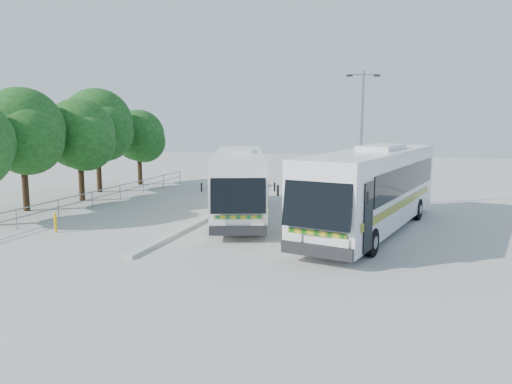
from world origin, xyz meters
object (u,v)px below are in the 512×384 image
(coach_adjacent, at_px, (373,188))
(tree_far_b, at_px, (23,130))
(tree_far_c, at_px, (80,134))
(coach_main, at_px, (239,182))
(lamppost, at_px, (361,133))
(tree_far_e, at_px, (139,136))
(bollard, at_px, (55,223))
(tree_far_d, at_px, (98,124))

(coach_adjacent, bearing_deg, tree_far_b, -165.94)
(tree_far_c, xyz_separation_m, coach_main, (11.13, -1.87, -2.39))
(tree_far_c, height_order, lamppost, lamppost)
(tree_far_e, bearing_deg, bollard, -73.56)
(coach_adjacent, height_order, lamppost, lamppost)
(tree_far_e, xyz_separation_m, coach_main, (11.64, -10.07, -2.02))
(tree_far_b, distance_m, lamppost, 19.22)
(lamppost, bearing_deg, bollard, -156.18)
(tree_far_c, xyz_separation_m, tree_far_e, (-0.51, 8.20, -0.37))
(tree_far_d, xyz_separation_m, bollard, (5.49, -11.79, -4.35))
(tree_far_c, height_order, coach_main, tree_far_c)
(lamppost, bearing_deg, coach_main, -158.50)
(tree_far_c, relative_size, bollard, 7.04)
(coach_adjacent, bearing_deg, lamppost, 113.16)
(coach_main, bearing_deg, bollard, -155.84)
(tree_far_b, xyz_separation_m, tree_far_e, (0.39, 12.10, -0.68))
(tree_far_b, bearing_deg, tree_far_d, 92.23)
(coach_main, height_order, lamppost, lamppost)
(tree_far_e, distance_m, coach_adjacent, 22.23)
(lamppost, bearing_deg, tree_far_d, 160.67)
(tree_far_b, height_order, tree_far_c, tree_far_b)
(tree_far_c, relative_size, tree_far_e, 1.10)
(tree_far_b, height_order, coach_main, tree_far_b)
(tree_far_c, distance_m, coach_main, 11.54)
(tree_far_b, relative_size, lamppost, 0.88)
(lamppost, bearing_deg, tree_far_c, 172.78)
(coach_main, height_order, bollard, coach_main)
(bollard, bearing_deg, tree_far_b, 141.12)
(tree_far_b, relative_size, tree_far_d, 0.95)
(coach_main, bearing_deg, tree_far_d, 137.52)
(tree_far_e, height_order, coach_adjacent, tree_far_e)
(tree_far_b, distance_m, tree_far_d, 7.61)
(tree_far_c, height_order, coach_adjacent, tree_far_c)
(tree_far_b, relative_size, bollard, 7.55)
(coach_adjacent, distance_m, bollard, 14.74)
(tree_far_d, distance_m, coach_adjacent, 20.94)
(tree_far_c, height_order, tree_far_e, tree_far_c)
(coach_adjacent, xyz_separation_m, bollard, (-13.95, -4.49, -1.59))
(tree_far_c, distance_m, lamppost, 17.35)
(coach_adjacent, bearing_deg, tree_far_d, 172.58)
(tree_far_d, bearing_deg, lamppost, -2.74)
(tree_far_e, xyz_separation_m, coach_adjacent, (18.75, -11.80, -1.83))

